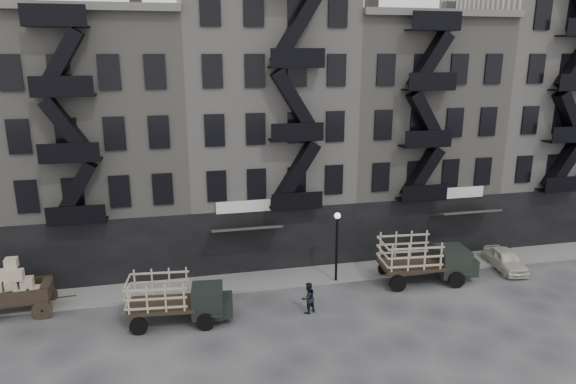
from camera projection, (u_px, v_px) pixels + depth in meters
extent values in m
plane|color=#38383A|center=(296.00, 309.00, 26.83)|extent=(140.00, 140.00, 0.00)
cube|color=slate|center=(281.00, 278.00, 30.34)|extent=(55.00, 2.50, 0.15)
cube|color=slate|center=(104.00, 143.00, 32.14)|extent=(10.00, 10.00, 15.00)
cube|color=black|center=(103.00, 254.00, 28.93)|extent=(10.00, 0.35, 4.00)
cube|color=#595651|center=(77.00, 6.00, 25.27)|extent=(10.00, 0.50, 0.40)
cube|color=#4C4744|center=(36.00, 5.00, 29.37)|extent=(0.70, 0.70, 1.20)
cube|color=#4C4744|center=(136.00, 7.00, 30.54)|extent=(0.70, 0.70, 1.20)
cube|color=gray|center=(261.00, 122.00, 34.00)|extent=(10.00, 10.00, 17.00)
cube|color=black|center=(277.00, 240.00, 31.05)|extent=(10.00, 0.35, 4.00)
cube|color=slate|center=(400.00, 132.00, 36.39)|extent=(10.00, 10.00, 15.00)
cube|color=black|center=(428.00, 228.00, 33.18)|extent=(10.00, 0.35, 4.00)
cube|color=#595651|center=(446.00, 12.00, 29.52)|extent=(10.00, 0.50, 0.40)
cube|color=#4C4744|center=(365.00, 11.00, 33.63)|extent=(0.70, 0.70, 1.20)
cube|color=#4C4744|center=(441.00, 12.00, 34.80)|extent=(0.70, 0.70, 1.20)
cube|color=gray|center=(526.00, 108.00, 38.13)|extent=(10.00, 10.00, 18.00)
cube|color=black|center=(561.00, 217.00, 35.31)|extent=(10.00, 0.35, 4.00)
cylinder|color=black|center=(337.00, 251.00, 29.39)|extent=(0.14, 0.14, 4.00)
sphere|color=silver|center=(337.00, 216.00, 28.83)|extent=(0.36, 0.36, 0.36)
cube|color=black|center=(17.00, 298.00, 26.06)|extent=(3.32, 1.88, 0.18)
cylinder|color=black|center=(42.00, 310.00, 25.67)|extent=(0.99, 0.14, 0.99)
cylinder|color=black|center=(48.00, 295.00, 27.33)|extent=(0.99, 0.14, 0.99)
cube|color=black|center=(47.00, 288.00, 26.35)|extent=(0.53, 1.46, 0.72)
cube|color=black|center=(163.00, 305.00, 25.18)|extent=(3.40, 2.21, 0.17)
cube|color=black|center=(207.00, 300.00, 25.41)|extent=(1.68, 1.85, 1.42)
cube|color=black|center=(225.00, 305.00, 25.59)|extent=(0.90, 1.49, 0.85)
cylinder|color=black|center=(205.00, 322.00, 24.67)|extent=(0.87, 0.29, 0.85)
cylinder|color=black|center=(207.00, 304.00, 26.49)|extent=(0.87, 0.29, 0.85)
cylinder|color=black|center=(139.00, 326.00, 24.30)|extent=(0.87, 0.29, 0.85)
cylinder|color=black|center=(145.00, 307.00, 26.12)|extent=(0.87, 0.29, 0.85)
cube|color=black|center=(411.00, 265.00, 29.68)|extent=(3.75, 2.40, 0.19)
cube|color=black|center=(451.00, 261.00, 29.98)|extent=(1.84, 2.03, 1.58)
cube|color=black|center=(466.00, 265.00, 30.19)|extent=(0.97, 1.65, 0.95)
cylinder|color=black|center=(457.00, 280.00, 29.15)|extent=(0.96, 0.31, 0.95)
cylinder|color=black|center=(441.00, 265.00, 31.16)|extent=(0.96, 0.31, 0.95)
cylinder|color=black|center=(398.00, 284.00, 28.69)|extent=(0.96, 0.31, 0.95)
cylinder|color=black|center=(386.00, 268.00, 30.70)|extent=(0.96, 0.31, 0.95)
imported|color=beige|center=(505.00, 259.00, 31.64)|extent=(1.95, 3.87, 1.27)
imported|color=black|center=(308.00, 298.00, 26.25)|extent=(1.00, 0.91, 1.66)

